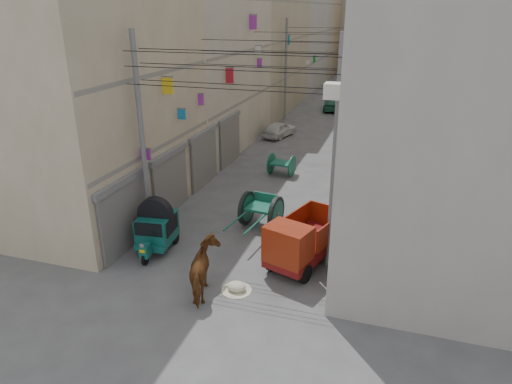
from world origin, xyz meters
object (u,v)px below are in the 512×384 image
at_px(feed_sack, 236,286).
at_px(horse, 205,270).
at_px(distant_car_white, 280,129).
at_px(mini_truck, 300,244).
at_px(second_cart, 282,164).
at_px(distant_car_grey, 349,106).
at_px(distant_car_green, 332,104).
at_px(tonga_cart, 261,210).
at_px(auto_rickshaw, 157,227).

relative_size(feed_sack, horse, 0.30).
bearing_deg(feed_sack, distant_car_white, 100.73).
relative_size(mini_truck, feed_sack, 5.90).
xyz_separation_m(second_cart, distant_car_white, (-2.20, 7.88, -0.07)).
bearing_deg(distant_car_grey, distant_car_white, -113.52).
distance_m(second_cart, distant_car_green, 18.37).
distance_m(tonga_cart, mini_truck, 3.56).
height_order(horse, distant_car_white, horse).
distance_m(feed_sack, horse, 1.22).
bearing_deg(distant_car_white, distant_car_green, -87.12).
distance_m(tonga_cart, second_cart, 6.65).
height_order(mini_truck, second_cart, mini_truck).
bearing_deg(horse, auto_rickshaw, -56.34).
xyz_separation_m(tonga_cart, second_cart, (-0.83, 6.60, -0.14)).
xyz_separation_m(second_cart, horse, (0.57, -11.86, 0.25)).
height_order(mini_truck, horse, mini_truck).
height_order(distant_car_white, distant_car_grey, distant_car_grey).
xyz_separation_m(tonga_cart, horse, (-0.26, -5.27, 0.11)).
bearing_deg(distant_car_green, auto_rickshaw, 80.13).
bearing_deg(tonga_cart, mini_truck, -42.87).
relative_size(auto_rickshaw, feed_sack, 3.78).
xyz_separation_m(second_cart, distant_car_grey, (1.57, 17.54, -0.02)).
bearing_deg(horse, second_cart, -107.10).
bearing_deg(mini_truck, distant_car_grey, 111.32).
bearing_deg(second_cart, tonga_cart, -75.92).
xyz_separation_m(auto_rickshaw, second_cart, (2.38, 9.68, -0.34)).
bearing_deg(distant_car_grey, tonga_cart, -93.96).
bearing_deg(feed_sack, mini_truck, 51.66).
bearing_deg(distant_car_white, distant_car_grey, -96.60).
xyz_separation_m(auto_rickshaw, distant_car_grey, (3.94, 27.22, -0.35)).
height_order(auto_rickshaw, feed_sack, auto_rickshaw).
distance_m(mini_truck, distant_car_green, 27.89).
height_order(auto_rickshaw, second_cart, auto_rickshaw).
height_order(auto_rickshaw, mini_truck, mini_truck).
relative_size(tonga_cart, second_cart, 2.32).
xyz_separation_m(mini_truck, horse, (-2.51, -2.52, -0.04)).
relative_size(distant_car_white, distant_car_grey, 0.88).
xyz_separation_m(tonga_cart, distant_car_grey, (0.74, 24.14, -0.16)).
bearing_deg(feed_sack, auto_rickshaw, 155.70).
xyz_separation_m(horse, distant_car_white, (-2.77, 19.74, -0.32)).
xyz_separation_m(horse, distant_car_green, (-0.58, 30.23, -0.34)).
bearing_deg(second_cart, auto_rickshaw, -96.89).
relative_size(second_cart, feed_sack, 2.31).
relative_size(tonga_cart, distant_car_white, 1.04).
height_order(tonga_cart, distant_car_grey, tonga_cart).
distance_m(second_cart, distant_car_grey, 17.61).
distance_m(feed_sack, distant_car_white, 19.64).
xyz_separation_m(tonga_cart, distant_car_green, (-0.84, 24.97, -0.22)).
bearing_deg(distant_car_white, feed_sack, 115.43).
bearing_deg(feed_sack, horse, -152.85).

